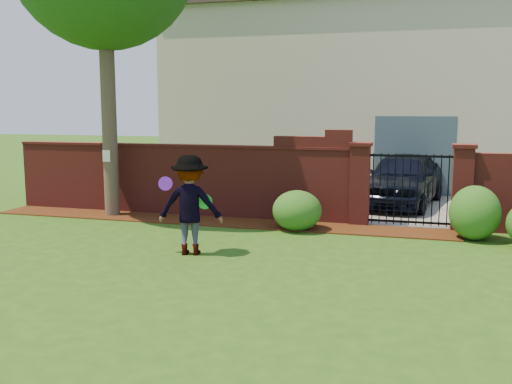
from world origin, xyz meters
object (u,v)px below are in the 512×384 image
(car, at_px, (401,180))
(frisbee_purple, at_px, (165,184))
(frisbee_green, at_px, (205,202))
(man, at_px, (190,205))

(car, height_order, frisbee_purple, car)
(frisbee_green, bearing_deg, frisbee_purple, -156.45)
(man, bearing_deg, car, -130.13)
(car, xyz_separation_m, frisbee_purple, (-3.83, -6.60, 0.59))
(car, distance_m, man, 7.27)
(car, bearing_deg, frisbee_purple, -110.41)
(man, xyz_separation_m, frisbee_green, (0.28, 0.05, 0.07))
(car, xyz_separation_m, man, (-3.47, -6.38, 0.18))
(car, height_order, frisbee_green, car)
(frisbee_green, bearing_deg, car, 63.20)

